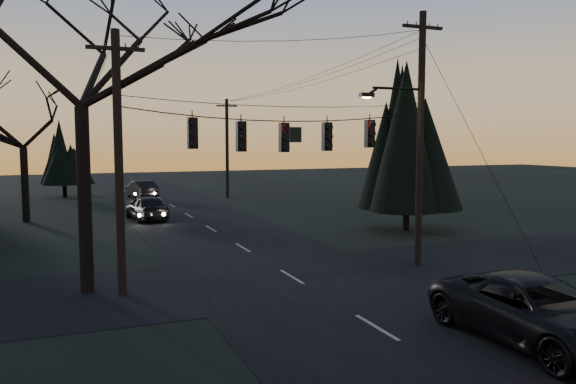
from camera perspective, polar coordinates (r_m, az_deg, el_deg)
name	(u,v)px	position (r m, az deg, el deg)	size (l,w,h in m)	color
main_road	(220,234)	(30.14, -6.88, -4.30)	(8.00, 120.00, 0.02)	black
cross_road	(292,277)	(20.84, 0.38, -8.63)	(60.00, 7.00, 0.02)	black
utility_pole_right	(417,265)	(23.43, 13.02, -7.22)	(5.00, 0.30, 10.00)	black
utility_pole_left	(122,294)	(19.44, -16.47, -9.90)	(1.80, 0.30, 8.50)	black
utility_pole_far_r	(228,198)	(48.79, -6.15, -0.61)	(1.80, 0.30, 8.50)	black
utility_pole_far_l	(83,195)	(54.96, -20.10, -0.24)	(0.30, 0.30, 8.00)	black
span_signal_assembly	(286,135)	(20.13, -0.25, 5.79)	(11.50, 0.44, 1.65)	black
bare_tree_left	(79,29)	(19.71, -20.49, 15.22)	(9.75, 9.75, 12.21)	black
evergreen_right	(408,141)	(31.59, 12.06, 5.07)	(4.39, 4.39, 8.71)	black
bare_tree_dist	(22,117)	(37.73, -25.41, 6.88)	(6.67, 6.67, 9.14)	black
evergreen_dist	(63,156)	(52.57, -21.85, 3.44)	(3.42, 3.42, 6.11)	black
suv_near	(538,312)	(15.39, 24.06, -11.10)	(2.68, 5.81, 1.61)	black
sedan_oncoming_a	(147,208)	(36.28, -14.17, -1.55)	(1.86, 4.62, 1.57)	black
sedan_oncoming_b	(141,189)	(50.03, -14.70, 0.26)	(1.60, 4.58, 1.51)	black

